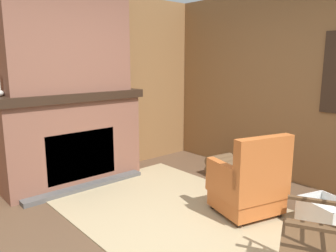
% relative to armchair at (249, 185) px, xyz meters
% --- Properties ---
extents(ground_plane, '(14.00, 14.00, 0.00)m').
position_rel_armchair_xyz_m(ground_plane, '(-0.08, -0.99, -0.35)').
color(ground_plane, brown).
extents(wood_panel_wall_left, '(0.06, 5.23, 2.69)m').
position_rel_armchair_xyz_m(wood_panel_wall_left, '(-2.43, -0.99, 0.99)').
color(wood_panel_wall_left, olive).
rests_on(wood_panel_wall_left, ground).
extents(wood_panel_wall_back, '(5.23, 0.09, 2.69)m').
position_rel_armchair_xyz_m(wood_panel_wall_back, '(-0.07, 1.36, 1.00)').
color(wood_panel_wall_back, olive).
rests_on(wood_panel_wall_back, ground).
extents(fireplace_hearth, '(0.65, 1.98, 1.28)m').
position_rel_armchair_xyz_m(fireplace_hearth, '(-2.17, -0.99, 0.29)').
color(fireplace_hearth, brown).
rests_on(fireplace_hearth, ground).
extents(chimney_breast, '(0.38, 1.66, 1.39)m').
position_rel_armchair_xyz_m(chimney_breast, '(-2.18, -0.99, 1.62)').
color(chimney_breast, brown).
rests_on(chimney_breast, fireplace_hearth).
extents(area_rug, '(3.35, 2.03, 0.01)m').
position_rel_armchair_xyz_m(area_rug, '(-0.38, -0.56, -0.34)').
color(area_rug, tan).
rests_on(area_rug, ground).
extents(armchair, '(0.78, 0.83, 0.94)m').
position_rel_armchair_xyz_m(armchair, '(0.00, 0.00, 0.00)').
color(armchair, '#C6662D').
rests_on(armchair, ground).
extents(rocking_chair, '(0.94, 0.80, 1.14)m').
position_rel_armchair_xyz_m(rocking_chair, '(1.08, -0.71, 0.05)').
color(rocking_chair, brown).
rests_on(rocking_chair, ground).
extents(firewood_stack, '(0.55, 0.52, 0.30)m').
position_rel_armchair_xyz_m(firewood_stack, '(-0.94, 0.79, -0.20)').
color(firewood_stack, brown).
rests_on(firewood_stack, ground).
extents(laundry_basket, '(0.54, 0.49, 0.33)m').
position_rel_armchair_xyz_m(laundry_basket, '(0.73, 0.28, -0.19)').
color(laundry_basket, white).
rests_on(laundry_basket, ground).
extents(storage_case, '(0.15, 0.21, 0.16)m').
position_rel_armchair_xyz_m(storage_case, '(-2.23, -0.34, 1.01)').
color(storage_case, black).
rests_on(storage_case, fireplace_hearth).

